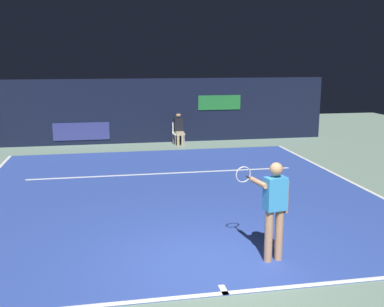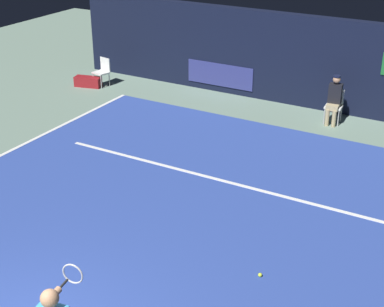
# 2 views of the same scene
# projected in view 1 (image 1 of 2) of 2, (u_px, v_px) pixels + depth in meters

# --- Properties ---
(ground_plane) EXTENTS (30.26, 30.26, 0.00)m
(ground_plane) POSITION_uv_depth(u_px,v_px,m) (173.00, 192.00, 11.85)
(ground_plane) COLOR slate
(court_surface) EXTENTS (10.16, 10.80, 0.01)m
(court_surface) POSITION_uv_depth(u_px,v_px,m) (173.00, 191.00, 11.85)
(court_surface) COLOR #2D479E
(court_surface) RESTS_ON ground
(line_baseline) EXTENTS (10.16, 0.10, 0.01)m
(line_baseline) POSITION_uv_depth(u_px,v_px,m) (225.00, 293.00, 6.70)
(line_baseline) COLOR white
(line_baseline) RESTS_ON court_surface
(line_sideline_left) EXTENTS (0.10, 10.80, 0.01)m
(line_sideline_left) POSITION_uv_depth(u_px,v_px,m) (350.00, 182.00, 12.76)
(line_sideline_left) COLOR white
(line_sideline_left) RESTS_ON court_surface
(line_service) EXTENTS (7.92, 0.10, 0.01)m
(line_service) POSITION_uv_depth(u_px,v_px,m) (164.00, 173.00, 13.67)
(line_service) COLOR white
(line_service) RESTS_ON court_surface
(line_centre_mark) EXTENTS (0.10, 0.30, 0.01)m
(line_centre_mark) POSITION_uv_depth(u_px,v_px,m) (224.00, 290.00, 6.80)
(line_centre_mark) COLOR white
(line_centre_mark) RESTS_ON court_surface
(back_wall) EXTENTS (15.06, 0.33, 2.60)m
(back_wall) POSITION_uv_depth(u_px,v_px,m) (147.00, 111.00, 18.61)
(back_wall) COLOR black
(back_wall) RESTS_ON ground
(tennis_player) EXTENTS (0.74, 0.93, 1.73)m
(tennis_player) POSITION_uv_depth(u_px,v_px,m) (274.00, 205.00, 7.63)
(tennis_player) COLOR tan
(tennis_player) RESTS_ON ground
(line_judge_on_chair) EXTENTS (0.47, 0.56, 1.32)m
(line_judge_on_chair) POSITION_uv_depth(u_px,v_px,m) (179.00, 128.00, 18.04)
(line_judge_on_chair) COLOR white
(line_judge_on_chair) RESTS_ON ground
(tennis_ball) EXTENTS (0.07, 0.07, 0.07)m
(tennis_ball) POSITION_uv_depth(u_px,v_px,m) (265.00, 195.00, 11.44)
(tennis_ball) COLOR #CCE033
(tennis_ball) RESTS_ON court_surface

